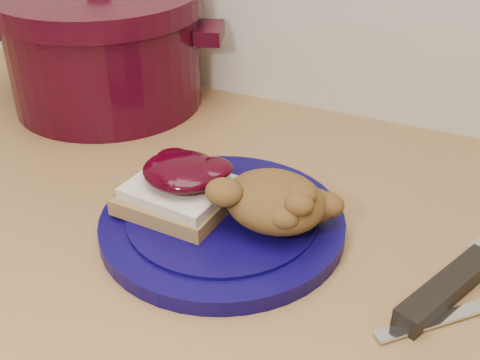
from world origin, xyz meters
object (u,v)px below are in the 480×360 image
at_px(plate, 222,223).
at_px(butter_knife, 461,312).
at_px(dutch_oven, 105,47).
at_px(pepper_grinder, 57,64).
at_px(chef_knife, 474,266).

height_order(plate, butter_knife, plate).
distance_m(plate, dutch_oven, 0.36).
xyz_separation_m(butter_knife, pepper_grinder, (-0.56, 0.19, 0.06)).
distance_m(chef_knife, pepper_grinder, 0.58).
bearing_deg(butter_knife, plate, 129.06).
distance_m(butter_knife, pepper_grinder, 0.60).
relative_size(plate, butter_knife, 1.50).
xyz_separation_m(chef_knife, butter_knife, (-0.00, -0.06, -0.01)).
distance_m(dutch_oven, pepper_grinder, 0.07).
height_order(dutch_oven, pepper_grinder, dutch_oven).
distance_m(butter_knife, dutch_oven, 0.57).
bearing_deg(chef_knife, plate, 121.57).
xyz_separation_m(plate, butter_knife, (0.23, -0.02, -0.00)).
bearing_deg(dutch_oven, chef_knife, -18.75).
bearing_deg(plate, butter_knife, -5.72).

